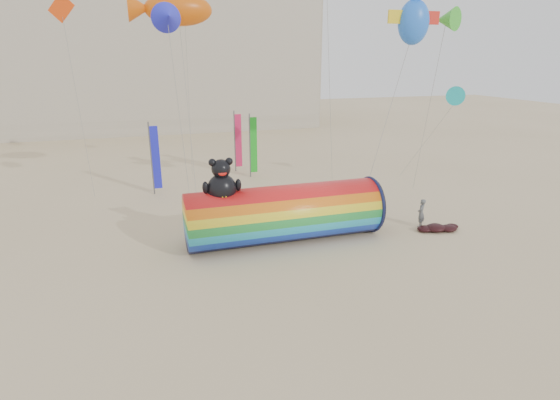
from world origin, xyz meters
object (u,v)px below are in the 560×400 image
object	(u,v)px
hotel_building	(87,50)
kite_handler	(421,213)
windsock_assembly	(284,212)
fabric_bundle	(438,228)

from	to	relation	value
hotel_building	kite_handler	world-z (taller)	hotel_building
windsock_assembly	fabric_bundle	xyz separation A→B (m)	(8.80, -1.38, -1.42)
kite_handler	fabric_bundle	distance (m)	1.24
kite_handler	fabric_bundle	world-z (taller)	kite_handler
hotel_building	fabric_bundle	world-z (taller)	hotel_building
kite_handler	fabric_bundle	xyz separation A→B (m)	(0.62, -0.85, -0.66)
hotel_building	windsock_assembly	xyz separation A→B (m)	(12.84, -44.13, -8.71)
hotel_building	kite_handler	xyz separation A→B (m)	(21.01, -44.66, -9.47)
fabric_bundle	hotel_building	bearing A→B (deg)	115.43
hotel_building	windsock_assembly	size ratio (longest dim) A/B	5.78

